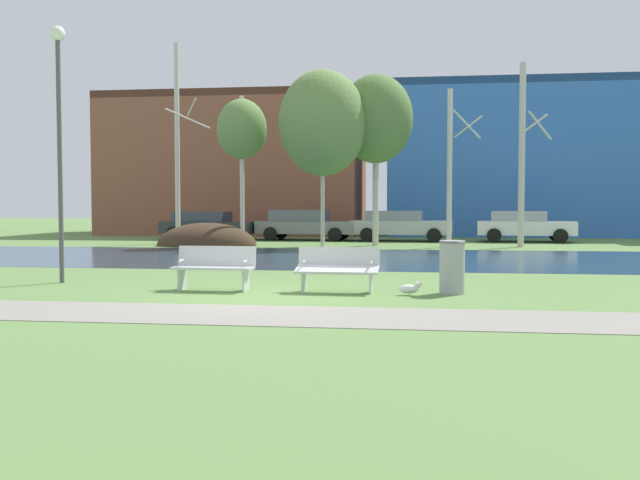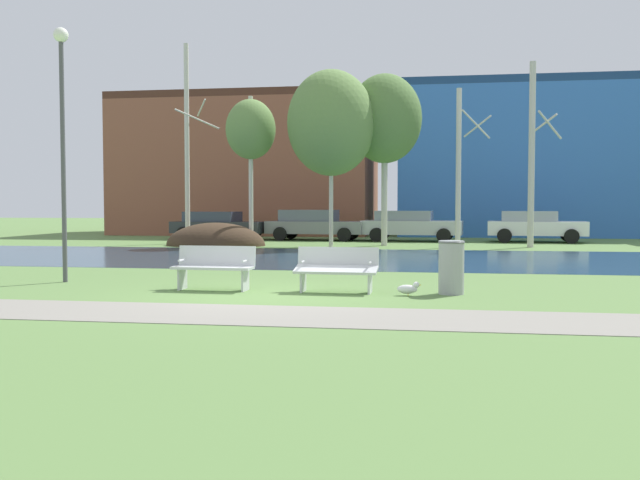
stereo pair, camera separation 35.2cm
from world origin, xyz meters
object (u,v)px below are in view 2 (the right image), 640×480
at_px(trash_bin, 451,266).
at_px(parked_hatch_third_silver, 410,225).
at_px(streetlamp, 62,114).
at_px(parked_sedan_second_grey, 314,224).
at_px(bench_right, 337,268).
at_px(seagull, 408,289).
at_px(parked_wagon_fourth_white, 535,225).
at_px(parked_van_nearest_dark, 218,225).
at_px(bench_left, 214,266).

distance_m(trash_bin, parked_hatch_third_silver, 19.34).
bearing_deg(streetlamp, parked_sedan_second_grey, 82.66).
distance_m(bench_right, seagull, 1.47).
bearing_deg(parked_hatch_third_silver, parked_wagon_fourth_white, 0.25).
bearing_deg(parked_van_nearest_dark, bench_left, -72.93).
relative_size(parked_van_nearest_dark, parked_wagon_fourth_white, 1.05).
bearing_deg(streetlamp, parked_wagon_fourth_white, 55.94).
xyz_separation_m(seagull, parked_hatch_third_silver, (-0.57, 19.65, 0.62)).
bearing_deg(trash_bin, parked_van_nearest_dark, 118.75).
bearing_deg(parked_wagon_fourth_white, streetlamp, -124.06).
bearing_deg(parked_sedan_second_grey, bench_left, -86.37).
height_order(trash_bin, streetlamp, streetlamp).
distance_m(trash_bin, parked_wagon_fourth_white, 19.77).
xyz_separation_m(bench_right, trash_bin, (2.19, 0.07, 0.05)).
xyz_separation_m(bench_left, streetlamp, (-3.66, 0.86, 3.20)).
bearing_deg(streetlamp, parked_hatch_third_silver, 69.40).
xyz_separation_m(seagull, parked_van_nearest_dark, (-9.82, 19.70, 0.60)).
bearing_deg(parked_hatch_third_silver, seagull, -88.35).
bearing_deg(bench_left, streetlamp, 166.82).
relative_size(bench_right, parked_hatch_third_silver, 0.34).
bearing_deg(trash_bin, parked_sedan_second_grey, 106.77).
height_order(streetlamp, parked_sedan_second_grey, streetlamp).
bearing_deg(bench_right, parked_van_nearest_dark, 113.46).
xyz_separation_m(streetlamp, parked_hatch_third_silver, (6.95, 18.50, -2.91)).
distance_m(trash_bin, parked_van_nearest_dark, 22.06).
bearing_deg(streetlamp, seagull, -8.70).
xyz_separation_m(trash_bin, streetlamp, (-8.31, 0.79, 3.14)).
distance_m(streetlamp, parked_wagon_fourth_white, 22.55).
relative_size(seagull, parked_wagon_fourth_white, 0.10).
height_order(trash_bin, parked_sedan_second_grey, parked_sedan_second_grey).
xyz_separation_m(trash_bin, parked_van_nearest_dark, (-10.61, 19.34, 0.20)).
height_order(trash_bin, parked_van_nearest_dark, parked_van_nearest_dark).
distance_m(parked_van_nearest_dark, parked_wagon_fourth_white, 14.82).
distance_m(seagull, parked_wagon_fourth_white, 20.31).
bearing_deg(bench_left, seagull, -4.34).
height_order(parked_van_nearest_dark, parked_hatch_third_silver, parked_hatch_third_silver).
distance_m(streetlamp, parked_hatch_third_silver, 19.98).
relative_size(bench_right, streetlamp, 0.29).
relative_size(bench_left, streetlamp, 0.29).
xyz_separation_m(parked_sedan_second_grey, parked_wagon_fourth_white, (10.11, -0.25, -0.01)).
bearing_deg(parked_van_nearest_dark, parked_sedan_second_grey, 2.70).
distance_m(bench_left, parked_wagon_fourth_white, 21.31).
bearing_deg(seagull, parked_wagon_fourth_white, 75.73).
distance_m(parked_sedan_second_grey, parked_hatch_third_silver, 4.54).
bearing_deg(streetlamp, bench_right, -7.97).
relative_size(trash_bin, parked_hatch_third_silver, 0.22).
relative_size(parked_hatch_third_silver, parked_wagon_fourth_white, 1.07).
height_order(parked_sedan_second_grey, parked_wagon_fourth_white, parked_sedan_second_grey).
bearing_deg(streetlamp, bench_left, -13.18).
bearing_deg(parked_van_nearest_dark, parked_wagon_fourth_white, -0.10).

